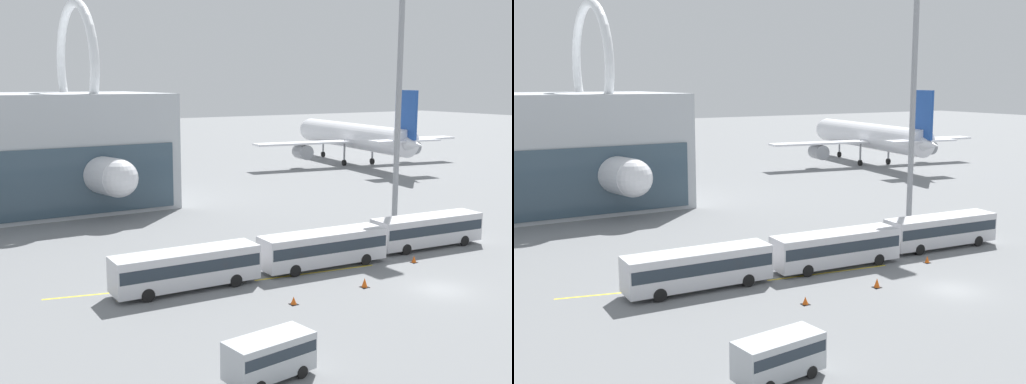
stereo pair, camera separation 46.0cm
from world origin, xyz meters
The scene contains 14 objects.
ground_plane centered at (0.00, 0.00, 0.00)m, with size 440.00×440.00×0.00m, color slate.
airliner_at_gate_far centered at (-16.70, 52.68, 4.89)m, with size 35.09×38.44×13.12m.
airliner_parked_remote centered at (42.32, 60.85, 5.28)m, with size 41.80×40.89×14.09m.
shuttle_bus_0 centered at (-16.41, 9.87, 1.79)m, with size 11.44×3.07×3.03m.
shuttle_bus_1 centered at (-4.00, 9.38, 1.79)m, with size 11.50×3.37×3.03m.
shuttle_bus_2 centered at (8.41, 9.65, 1.79)m, with size 11.52×3.50×3.03m.
service_van_foreground centered at (-18.90, -5.88, 1.38)m, with size 5.08×2.61×2.35m.
floodlight_mast centered at (13.82, 19.86, 16.33)m, with size 2.53×2.53×25.60m.
lane_stripe_0 centered at (-22.08, 12.10, 0.00)m, with size 8.80×0.25×0.01m, color yellow.
lane_stripe_2 centered at (-5.46, 8.36, 0.00)m, with size 10.94×0.25×0.01m, color yellow.
lane_stripe_3 centered at (-6.61, 15.35, 0.00)m, with size 9.98×0.25×0.01m, color yellow.
traffic_cone_0 centered at (-4.55, 3.34, 0.36)m, with size 0.62×0.62×0.74m.
traffic_cone_1 centered at (3.59, 6.38, 0.30)m, with size 0.54×0.54×0.61m.
traffic_cone_2 centered at (-11.34, 2.96, 0.28)m, with size 0.57×0.57×0.58m.
Camera 1 is at (-35.76, -32.69, 15.50)m, focal length 45.00 mm.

